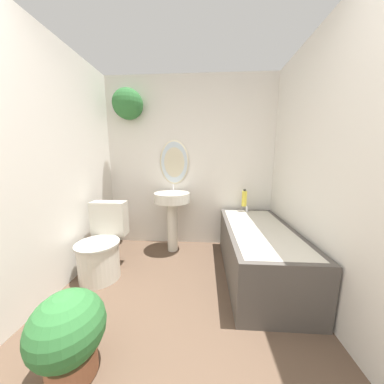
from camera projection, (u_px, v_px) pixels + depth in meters
wall_back at (181, 155)px, 2.77m from camera, size 2.48×0.40×2.40m
wall_left at (29, 168)px, 1.56m from camera, size 0.06×2.74×2.40m
wall_right at (341, 169)px, 1.41m from camera, size 0.06×2.74×2.40m
toilet at (102, 248)px, 2.11m from camera, size 0.44×0.59×0.78m
pedestal_sink at (172, 207)px, 2.61m from camera, size 0.48×0.48×0.92m
bathtub at (258, 250)px, 2.11m from camera, size 0.70×1.48×0.62m
shampoo_bottle at (244, 198)px, 2.66m from camera, size 0.07×0.07×0.24m
potted_plant at (68, 332)px, 1.11m from camera, size 0.41×0.41×0.53m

